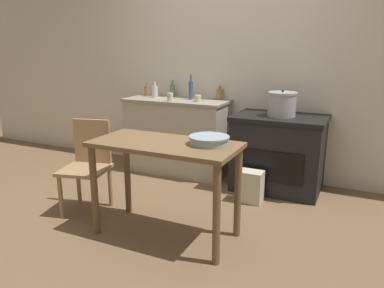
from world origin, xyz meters
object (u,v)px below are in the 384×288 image
at_px(bottle_far_left, 155,91).
at_px(bottle_center_left, 220,94).
at_px(stove, 278,153).
at_px(bottle_left, 191,90).
at_px(cup_center_right, 170,97).
at_px(bottle_mid_left, 173,90).
at_px(chair, 88,163).
at_px(stock_pot, 282,104).
at_px(flour_sack, 250,186).
at_px(cup_mid_right, 198,98).
at_px(bottle_center, 147,91).
at_px(work_table, 165,159).
at_px(mixing_bowl_large, 209,140).

bearing_deg(bottle_far_left, bottle_center_left, 11.90).
xyz_separation_m(stove, bottle_left, (-1.09, 0.12, 0.60)).
relative_size(bottle_center_left, cup_center_right, 1.71).
bearing_deg(bottle_mid_left, chair, -93.50).
distance_m(chair, stock_pot, 2.01).
xyz_separation_m(flour_sack, bottle_mid_left, (-1.23, 0.70, 0.81)).
bearing_deg(stove, cup_center_right, -174.11).
height_order(cup_center_right, cup_mid_right, cup_center_right).
relative_size(stove, bottle_center, 5.51).
distance_m(work_table, chair, 0.93).
xyz_separation_m(chair, cup_center_right, (0.25, 1.15, 0.49)).
height_order(bottle_left, cup_mid_right, bottle_left).
bearing_deg(cup_center_right, bottle_far_left, 147.26).
distance_m(chair, cup_center_right, 1.28).
distance_m(stove, bottle_left, 1.25).
distance_m(stove, mixing_bowl_large, 1.41).
relative_size(bottle_mid_left, cup_center_right, 2.19).
xyz_separation_m(bottle_left, bottle_mid_left, (-0.30, 0.10, -0.03)).
height_order(chair, bottle_center, bottle_center).
relative_size(mixing_bowl_large, bottle_far_left, 1.62).
distance_m(bottle_center, cup_center_right, 0.54).
bearing_deg(cup_center_right, stove, 5.89).
height_order(bottle_center_left, bottle_center, bottle_center).
relative_size(work_table, cup_center_right, 12.30).
relative_size(chair, cup_center_right, 8.97).
bearing_deg(cup_mid_right, work_table, -75.79).
bearing_deg(bottle_center, stove, -4.48).
relative_size(chair, cup_mid_right, 11.06).
height_order(mixing_bowl_large, bottle_left, bottle_left).
bearing_deg(bottle_center_left, stove, -17.61).
height_order(stock_pot, cup_center_right, stock_pot).
distance_m(mixing_bowl_large, cup_center_right, 1.55).
bearing_deg(bottle_center, mixing_bowl_large, -44.95).
relative_size(flour_sack, bottle_center, 1.86).
xyz_separation_m(chair, bottle_mid_left, (0.09, 1.50, 0.52)).
relative_size(mixing_bowl_large, cup_center_right, 3.31).
height_order(flour_sack, cup_center_right, cup_center_right).
bearing_deg(chair, bottle_left, 60.47).
distance_m(chair, bottle_far_left, 1.46).
xyz_separation_m(bottle_center_left, bottle_center, (-0.93, -0.11, 0.00)).
relative_size(bottle_mid_left, bottle_center, 1.20).
relative_size(bottle_mid_left, cup_mid_right, 2.69).
relative_size(chair, bottle_left, 2.92).
bearing_deg(cup_center_right, bottle_left, 59.77).
bearing_deg(mixing_bowl_large, cup_center_right, 129.51).
bearing_deg(cup_center_right, stock_pot, 4.45).
bearing_deg(stove, bottle_mid_left, 170.84).
relative_size(bottle_left, bottle_center_left, 1.79).
height_order(chair, bottle_mid_left, bottle_mid_left).
relative_size(bottle_far_left, cup_center_right, 2.05).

